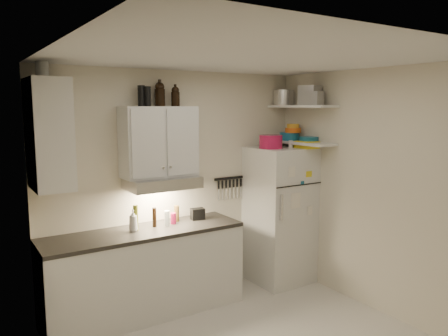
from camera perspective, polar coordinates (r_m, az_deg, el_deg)
ceiling at (r=3.73m, az=4.36°, el=14.36°), size 3.20×3.00×0.02m
back_wall at (r=5.08m, az=-6.10°, el=-2.20°), size 3.20×0.02×2.60m
left_wall at (r=3.16m, az=-20.26°, el=-8.96°), size 0.02×3.00×2.60m
right_wall at (r=4.93m, az=19.33°, el=-2.92°), size 0.02×3.00×2.60m
base_cabinet at (r=4.82m, az=-10.26°, el=-13.48°), size 2.10×0.60×0.88m
countertop at (r=4.67m, az=-10.40°, el=-8.22°), size 2.10×0.62×0.04m
upper_cabinet at (r=4.73m, az=-8.50°, el=3.42°), size 0.80×0.33×0.75m
side_cabinet at (r=4.25m, az=-21.90°, el=4.12°), size 0.33×0.55×1.00m
range_hood at (r=4.72m, az=-8.07°, el=-1.90°), size 0.76×0.46×0.12m
fridge at (r=5.56m, az=7.29°, el=-6.07°), size 0.70×0.68×1.70m
shelf_hi at (r=5.43m, az=10.10°, el=7.92°), size 0.30×0.95×0.03m
shelf_lo at (r=5.44m, az=9.99°, el=3.29°), size 0.30×0.95×0.03m
knife_strip at (r=5.40m, az=0.67°, el=-1.33°), size 0.42×0.02×0.03m
dutch_oven at (r=5.25m, az=6.13°, el=3.42°), size 0.32×0.32×0.16m
book_stack at (r=5.36m, az=10.77°, el=3.01°), size 0.21×0.26×0.08m
spice_jar at (r=5.38m, az=8.72°, el=3.10°), size 0.06×0.06×0.09m
stock_pot at (r=5.72m, az=7.78°, el=9.09°), size 0.35×0.35×0.19m
tin_a at (r=5.32m, az=11.18°, el=9.29°), size 0.28×0.27×0.23m
tin_b at (r=5.23m, az=11.76°, el=8.92°), size 0.19×0.19×0.16m
bowl_teal at (r=5.60m, az=8.54°, el=4.11°), size 0.25×0.25×0.10m
bowl_orange at (r=5.55m, az=9.00°, el=4.89°), size 0.20×0.20×0.06m
bowl_yellow at (r=5.55m, az=9.01°, el=5.46°), size 0.15×0.15×0.05m
plates at (r=5.45m, az=11.01°, el=3.74°), size 0.27×0.27×0.06m
growler_a at (r=4.81m, az=-8.38°, el=9.55°), size 0.13×0.13×0.27m
growler_b at (r=4.86m, az=-6.37°, el=9.31°), size 0.12×0.12×0.22m
thermos_a at (r=4.69m, az=-9.97°, el=9.20°), size 0.09×0.09×0.21m
thermos_b at (r=4.70m, az=-10.74°, el=9.24°), size 0.08×0.08×0.22m
side_jar at (r=4.35m, az=-22.67°, el=11.77°), size 0.12×0.12×0.15m
soap_bottle at (r=4.61m, az=-11.79°, el=-6.58°), size 0.12×0.12×0.26m
pepper_mill at (r=4.94m, az=-6.21°, el=-5.92°), size 0.06×0.06×0.18m
oil_bottle at (r=4.64m, az=-11.46°, el=-6.41°), size 0.06×0.06×0.27m
vinegar_bottle at (r=4.75m, az=-9.08°, el=-6.36°), size 0.05×0.05×0.21m
clear_bottle at (r=4.77m, az=-7.46°, el=-6.53°), size 0.07×0.07×0.17m
red_jar at (r=4.85m, az=-6.64°, el=-6.56°), size 0.08×0.08×0.12m
caddy at (r=5.01m, az=-3.47°, el=-6.01°), size 0.17×0.13×0.13m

